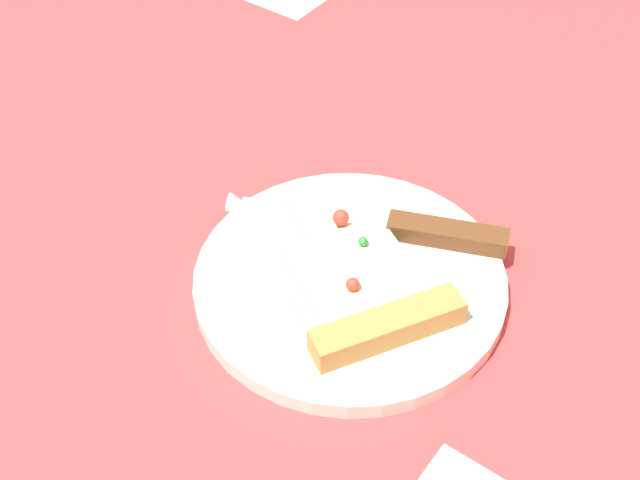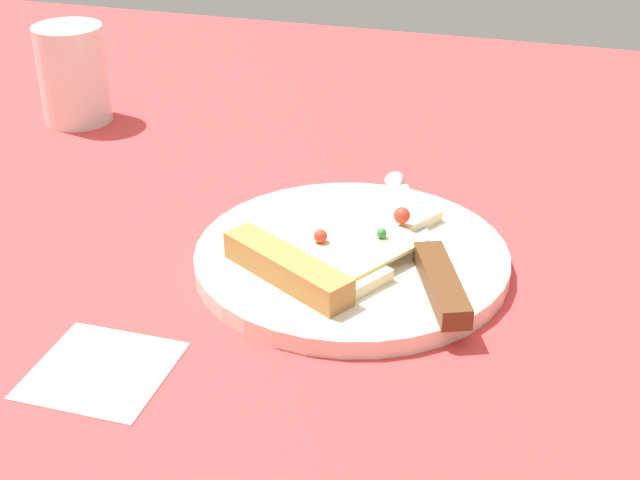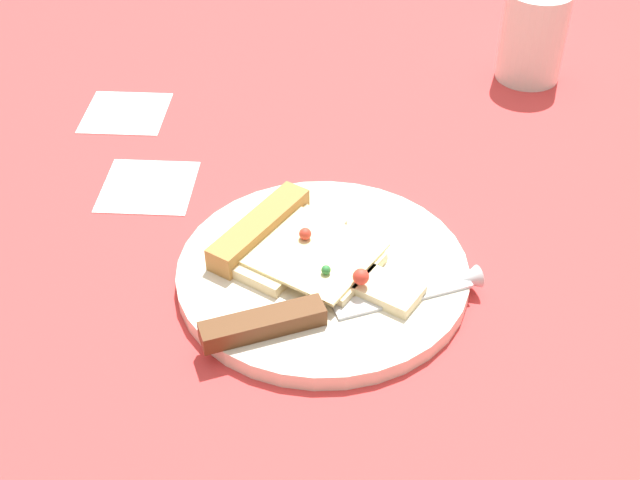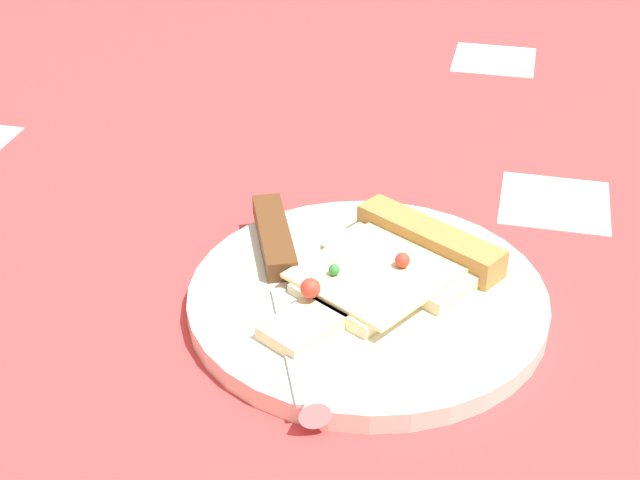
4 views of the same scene
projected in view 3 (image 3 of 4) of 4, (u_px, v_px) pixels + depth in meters
ground_plane at (264, 251)px, 79.37cm from camera, size 145.73×145.73×3.00cm
plate at (323, 273)px, 73.58cm from camera, size 25.20×25.20×1.50cm
pizza_slice at (298, 249)px, 73.69cm from camera, size 15.50×18.96×2.68cm
knife at (318, 312)px, 67.98cm from camera, size 11.18×22.96×2.45cm
drinking_glass at (533, 36)px, 98.46cm from camera, size 7.48×7.48×10.66cm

